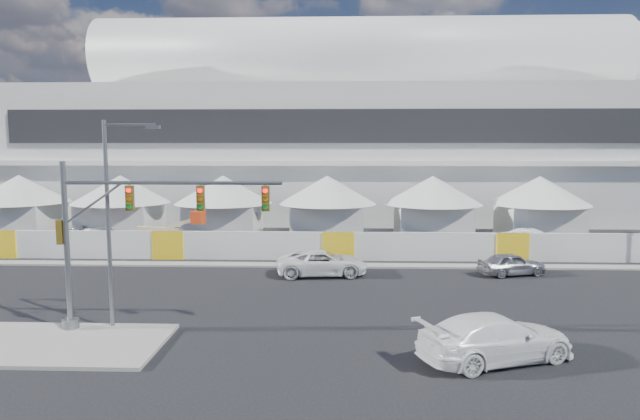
{
  "coord_description": "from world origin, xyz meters",
  "views": [
    {
      "loc": [
        6.13,
        -24.75,
        8.06
      ],
      "look_at": [
        4.87,
        10.0,
        4.05
      ],
      "focal_mm": 32.0,
      "sensor_mm": 36.0,
      "label": 1
    }
  ],
  "objects_px": {
    "pickup_curb": "(322,263)",
    "pickup_near": "(496,338)",
    "streetlight_median": "(113,210)",
    "traffic_mast": "(114,237)",
    "lot_car_c": "(103,236)",
    "sedan_silver": "(512,264)",
    "boom_lift": "(154,241)",
    "lot_car_a": "(533,241)"
  },
  "relations": [
    {
      "from": "traffic_mast",
      "to": "streetlight_median",
      "type": "distance_m",
      "value": 1.2
    },
    {
      "from": "pickup_curb",
      "to": "boom_lift",
      "type": "distance_m",
      "value": 14.45
    },
    {
      "from": "traffic_mast",
      "to": "pickup_curb",
      "type": "bearing_deg",
      "value": 52.48
    },
    {
      "from": "pickup_curb",
      "to": "streetlight_median",
      "type": "distance_m",
      "value": 14.43
    },
    {
      "from": "sedan_silver",
      "to": "pickup_near",
      "type": "bearing_deg",
      "value": 145.95
    },
    {
      "from": "pickup_near",
      "to": "traffic_mast",
      "type": "distance_m",
      "value": 16.01
    },
    {
      "from": "lot_car_a",
      "to": "lot_car_c",
      "type": "relative_size",
      "value": 0.98
    },
    {
      "from": "lot_car_a",
      "to": "boom_lift",
      "type": "height_order",
      "value": "boom_lift"
    },
    {
      "from": "pickup_near",
      "to": "sedan_silver",
      "type": "bearing_deg",
      "value": -39.8
    },
    {
      "from": "lot_car_a",
      "to": "streetlight_median",
      "type": "xyz_separation_m",
      "value": [
        -24.32,
        -19.17,
        4.46
      ]
    },
    {
      "from": "sedan_silver",
      "to": "lot_car_a",
      "type": "bearing_deg",
      "value": -41.49
    },
    {
      "from": "lot_car_c",
      "to": "boom_lift",
      "type": "bearing_deg",
      "value": -96.97
    },
    {
      "from": "pickup_near",
      "to": "lot_car_c",
      "type": "bearing_deg",
      "value": 25.26
    },
    {
      "from": "boom_lift",
      "to": "lot_car_c",
      "type": "bearing_deg",
      "value": 164.16
    },
    {
      "from": "pickup_near",
      "to": "lot_car_c",
      "type": "distance_m",
      "value": 34.24
    },
    {
      "from": "lot_car_a",
      "to": "streetlight_median",
      "type": "bearing_deg",
      "value": 155.92
    },
    {
      "from": "pickup_curb",
      "to": "streetlight_median",
      "type": "xyz_separation_m",
      "value": [
        -8.64,
        -10.65,
        4.5
      ]
    },
    {
      "from": "lot_car_c",
      "to": "streetlight_median",
      "type": "height_order",
      "value": "streetlight_median"
    },
    {
      "from": "traffic_mast",
      "to": "streetlight_median",
      "type": "height_order",
      "value": "streetlight_median"
    },
    {
      "from": "lot_car_a",
      "to": "streetlight_median",
      "type": "distance_m",
      "value": 31.29
    },
    {
      "from": "streetlight_median",
      "to": "lot_car_c",
      "type": "bearing_deg",
      "value": 114.32
    },
    {
      "from": "pickup_curb",
      "to": "pickup_near",
      "type": "distance_m",
      "value": 15.44
    },
    {
      "from": "sedan_silver",
      "to": "lot_car_c",
      "type": "xyz_separation_m",
      "value": [
        -29.61,
        9.35,
        0.04
      ]
    },
    {
      "from": "lot_car_c",
      "to": "pickup_near",
      "type": "bearing_deg",
      "value": -110.22
    },
    {
      "from": "pickup_near",
      "to": "traffic_mast",
      "type": "xyz_separation_m",
      "value": [
        -15.43,
        2.73,
        3.29
      ]
    },
    {
      "from": "pickup_curb",
      "to": "traffic_mast",
      "type": "distance_m",
      "value": 14.35
    },
    {
      "from": "pickup_near",
      "to": "lot_car_c",
      "type": "height_order",
      "value": "pickup_near"
    },
    {
      "from": "traffic_mast",
      "to": "lot_car_a",
      "type": "bearing_deg",
      "value": 39.02
    },
    {
      "from": "sedan_silver",
      "to": "boom_lift",
      "type": "height_order",
      "value": "boom_lift"
    },
    {
      "from": "sedan_silver",
      "to": "boom_lift",
      "type": "distance_m",
      "value": 25.3
    },
    {
      "from": "traffic_mast",
      "to": "boom_lift",
      "type": "relative_size",
      "value": 1.43
    },
    {
      "from": "lot_car_a",
      "to": "boom_lift",
      "type": "relative_size",
      "value": 0.75
    },
    {
      "from": "lot_car_a",
      "to": "traffic_mast",
      "type": "height_order",
      "value": "traffic_mast"
    },
    {
      "from": "streetlight_median",
      "to": "boom_lift",
      "type": "relative_size",
      "value": 1.33
    },
    {
      "from": "sedan_silver",
      "to": "lot_car_a",
      "type": "relative_size",
      "value": 0.83
    },
    {
      "from": "pickup_near",
      "to": "lot_car_a",
      "type": "xyz_separation_m",
      "value": [
        8.75,
        22.32,
        -0.05
      ]
    },
    {
      "from": "pickup_near",
      "to": "streetlight_median",
      "type": "relative_size",
      "value": 0.68
    },
    {
      "from": "pickup_near",
      "to": "boom_lift",
      "type": "bearing_deg",
      "value": 22.53
    },
    {
      "from": "pickup_curb",
      "to": "lot_car_a",
      "type": "relative_size",
      "value": 1.12
    },
    {
      "from": "pickup_curb",
      "to": "streetlight_median",
      "type": "height_order",
      "value": "streetlight_median"
    },
    {
      "from": "streetlight_median",
      "to": "boom_lift",
      "type": "xyz_separation_m",
      "value": [
        -4.11,
        17.45,
        -4.39
      ]
    },
    {
      "from": "lot_car_c",
      "to": "traffic_mast",
      "type": "xyz_separation_m",
      "value": [
        9.38,
        -20.86,
        3.43
      ]
    }
  ]
}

